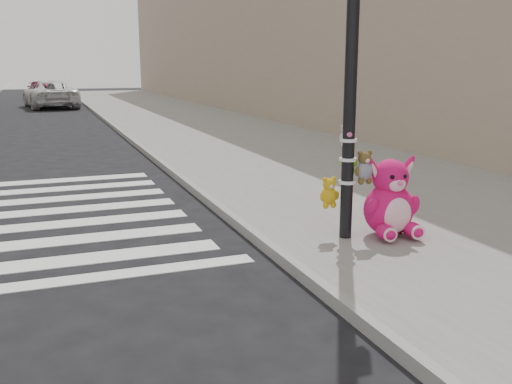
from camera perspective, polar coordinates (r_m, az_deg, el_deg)
name	(u,v)px	position (r m, az deg, el deg)	size (l,w,h in m)	color
ground	(189,337)	(5.30, -6.73, -14.20)	(120.00, 120.00, 0.00)	black
sidewalk_near	(275,150)	(16.00, 1.94, 4.22)	(7.00, 80.00, 0.14)	slate
curb_edge	(152,157)	(15.03, -10.32, 3.48)	(0.12, 80.00, 0.15)	gray
bld_near	(303,7)	(27.34, 4.74, 17.98)	(5.00, 60.00, 10.00)	tan
signal_pole	(350,116)	(7.45, 9.37, 7.47)	(0.71, 0.49, 4.00)	black
pink_bunny	(390,203)	(7.82, 13.28, -1.05)	(0.78, 0.85, 1.10)	#DA1264
red_teddy	(403,226)	(8.00, 14.46, -3.33)	(0.15, 0.10, 0.21)	#A2101C
car_white_near	(50,94)	(35.37, -19.88, 9.17)	(2.55, 5.53, 1.54)	silver
car_maroon_near	(40,90)	(45.88, -20.76, 9.54)	(1.78, 4.38, 1.27)	maroon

